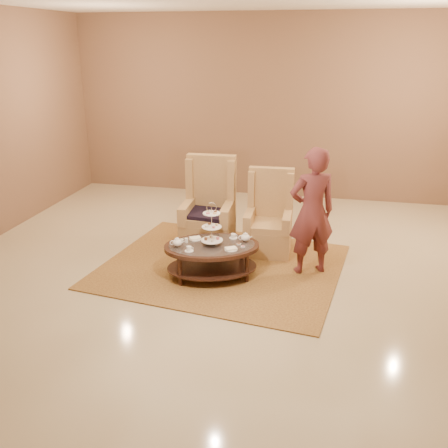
% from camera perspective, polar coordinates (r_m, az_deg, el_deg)
% --- Properties ---
extents(ground, '(8.00, 8.00, 0.00)m').
position_cam_1_polar(ground, '(6.64, 0.88, -6.38)').
color(ground, '#C7B894').
rests_on(ground, ground).
extents(ceiling, '(8.00, 8.00, 0.02)m').
position_cam_1_polar(ceiling, '(6.64, 0.88, -6.38)').
color(ceiling, white).
rests_on(ceiling, ground).
extents(wall_back, '(8.00, 0.04, 3.50)m').
position_cam_1_polar(wall_back, '(9.97, 5.71, 13.07)').
color(wall_back, '#825F47').
rests_on(wall_back, ground).
extents(rug, '(3.51, 3.06, 0.02)m').
position_cam_1_polar(rug, '(7.01, -0.24, -4.81)').
color(rug, '#A17B39').
rests_on(rug, ground).
extents(tea_table, '(1.47, 1.23, 1.05)m').
position_cam_1_polar(tea_table, '(6.57, -1.39, -3.05)').
color(tea_table, black).
rests_on(tea_table, ground).
extents(armchair_left, '(0.77, 0.80, 1.38)m').
position_cam_1_polar(armchair_left, '(7.56, -1.72, 0.81)').
color(armchair_left, tan).
rests_on(armchair_left, ground).
extents(armchair_right, '(0.69, 0.71, 1.23)m').
position_cam_1_polar(armchair_right, '(7.42, 5.14, -0.05)').
color(armchair_right, tan).
rests_on(armchair_right, ground).
extents(person, '(0.75, 0.64, 1.73)m').
position_cam_1_polar(person, '(6.63, 10.01, 1.36)').
color(person, brown).
rests_on(person, ground).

